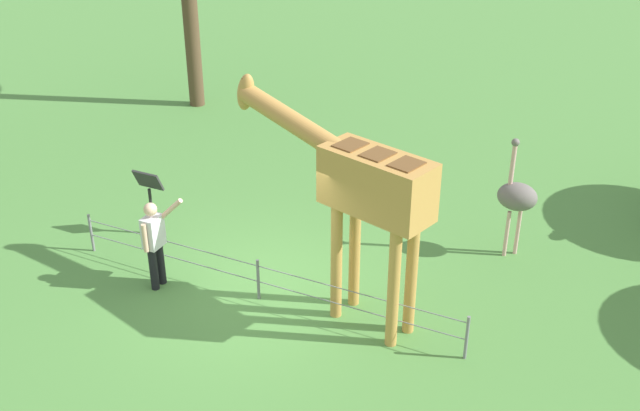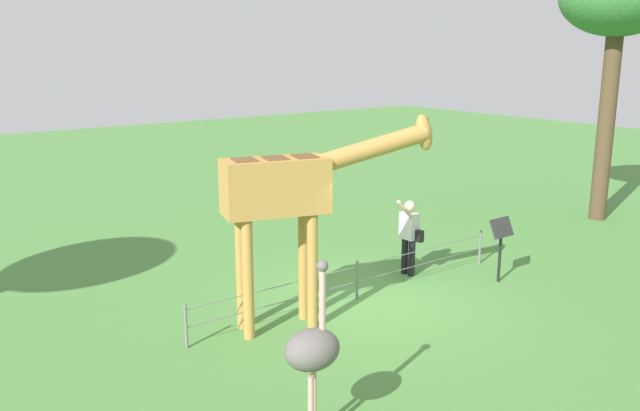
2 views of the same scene
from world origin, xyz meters
TOP-DOWN VIEW (x-y plane):
  - ground_plane at (0.00, 0.00)m, footprint 60.00×60.00m
  - giraffe at (-1.63, -0.14)m, footprint 3.73×1.50m
  - visitor at (1.72, 0.54)m, footprint 0.64×0.58m
  - ostrich at (-3.40, -3.07)m, footprint 0.70×0.56m
  - info_sign at (2.89, -0.85)m, footprint 0.56×0.21m
  - wire_fence at (0.00, 0.15)m, footprint 7.05×0.05m

SIDE VIEW (x-z plane):
  - ground_plane at x=0.00m, z-range 0.00..0.00m
  - wire_fence at x=0.00m, z-range 0.03..0.78m
  - visitor at x=1.72m, z-range 0.06..1.75m
  - info_sign at x=2.89m, z-range 0.29..1.61m
  - ostrich at x=-3.40m, z-range 0.05..2.30m
  - giraffe at x=-1.63m, z-range 0.54..4.07m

